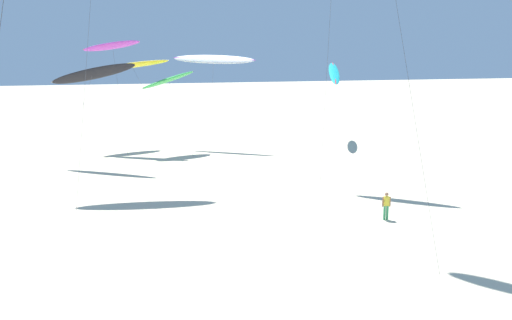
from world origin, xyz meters
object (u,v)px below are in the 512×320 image
at_px(flying_kite_10, 334,73).
at_px(person_near_right, 386,205).
at_px(flying_kite_4, 169,80).
at_px(flying_kite_8, 112,46).
at_px(flying_kite_5, 214,59).
at_px(flying_kite_2, 92,74).
at_px(flying_kite_1, 132,65).

distance_m(flying_kite_10, person_near_right, 27.67).
xyz_separation_m(flying_kite_4, flying_kite_8, (-4.75, 4.26, 3.01)).
distance_m(flying_kite_5, person_near_right, 27.39).
height_order(flying_kite_2, person_near_right, flying_kite_2).
bearing_deg(person_near_right, flying_kite_8, 117.01).
relative_size(flying_kite_1, person_near_right, 6.86).
distance_m(flying_kite_2, flying_kite_4, 8.19).
bearing_deg(flying_kite_2, flying_kite_10, 16.69).
relative_size(flying_kite_4, flying_kite_8, 0.74).
bearing_deg(flying_kite_1, flying_kite_10, 3.42).
distance_m(flying_kite_1, person_near_right, 28.91).
bearing_deg(flying_kite_4, flying_kite_10, 6.66).
bearing_deg(flying_kite_5, flying_kite_8, 164.11).
bearing_deg(flying_kite_8, flying_kite_5, -15.89).
bearing_deg(flying_kite_10, person_near_right, -104.88).
xyz_separation_m(flying_kite_1, person_near_right, (12.89, -24.89, -7.10)).
bearing_deg(flying_kite_8, person_near_right, -62.99).
height_order(flying_kite_4, flying_kite_10, flying_kite_10).
xyz_separation_m(flying_kite_2, flying_kite_4, (6.44, 4.98, -0.84)).
bearing_deg(flying_kite_2, flying_kite_8, 79.64).
height_order(flying_kite_2, flying_kite_10, flying_kite_2).
xyz_separation_m(flying_kite_10, person_near_right, (-6.93, -26.07, -6.13)).
relative_size(flying_kite_4, person_near_right, 4.82).
bearing_deg(flying_kite_2, flying_kite_1, 60.28).
bearing_deg(person_near_right, flying_kite_5, 101.62).
bearing_deg(flying_kite_1, flying_kite_8, 114.34).
bearing_deg(flying_kite_8, flying_kite_2, -100.36).
distance_m(flying_kite_4, flying_kite_8, 7.06).
bearing_deg(flying_kite_5, person_near_right, -78.38).
height_order(flying_kite_4, person_near_right, flying_kite_4).
xyz_separation_m(flying_kite_5, flying_kite_10, (12.23, 0.29, -1.43)).
distance_m(flying_kite_2, person_near_right, 25.93).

